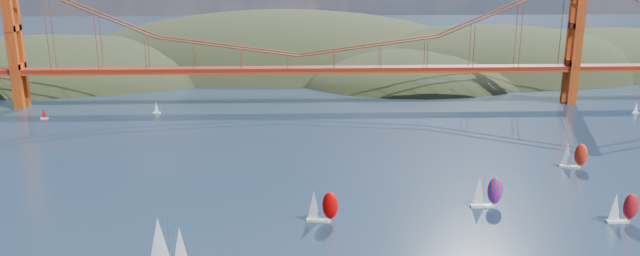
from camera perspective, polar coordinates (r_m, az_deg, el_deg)
The scene contains 10 objects.
headlands at distance 376.25m, azimuth 4.93°, elevation 3.81°, with size 725.00×225.00×96.00m.
bridge at distance 269.12m, azimuth -2.30°, elevation 8.83°, with size 552.00×12.00×55.00m.
sloop_navy at distance 134.16m, azimuth -13.95°, elevation -10.39°, with size 8.98×5.38×13.63m.
racer_0 at distance 154.16m, azimuth 0.14°, elevation -7.12°, with size 7.99×4.01×8.98m.
racer_1 at distance 170.67m, azimuth 25.94°, elevation -6.53°, with size 7.49×3.00×8.66m.
racer_3 at distance 207.50m, azimuth 22.17°, elevation -2.28°, with size 8.04×4.90×9.00m.
racer_rwb at distance 168.36m, azimuth 14.98°, elevation -5.61°, with size 8.15×3.33×9.37m.
distant_boat_2 at distance 273.75m, azimuth -23.94°, elevation 1.26°, with size 3.00×2.00×4.70m.
distant_boat_3 at distance 267.75m, azimuth -14.73°, elevation 1.80°, with size 3.00×2.00×4.70m.
distant_boat_4 at distance 290.58m, azimuth 26.94°, elevation 1.67°, with size 3.00×2.00×4.70m.
Camera 1 is at (-1.30, -87.28, 63.64)m, focal length 35.00 mm.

